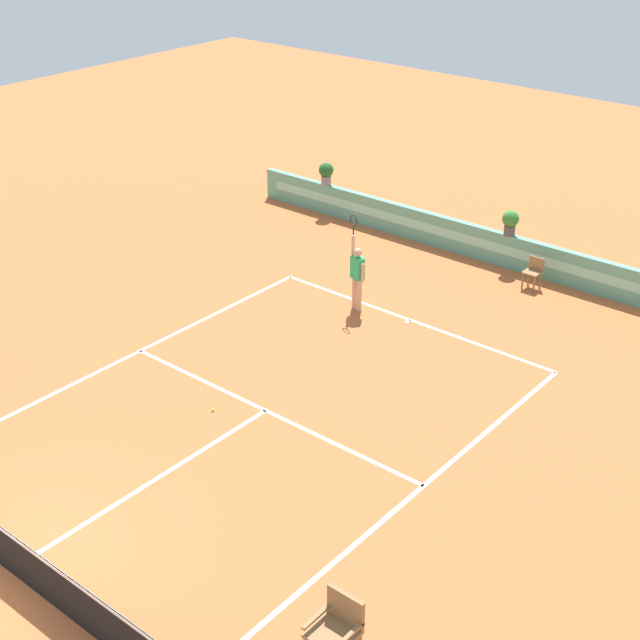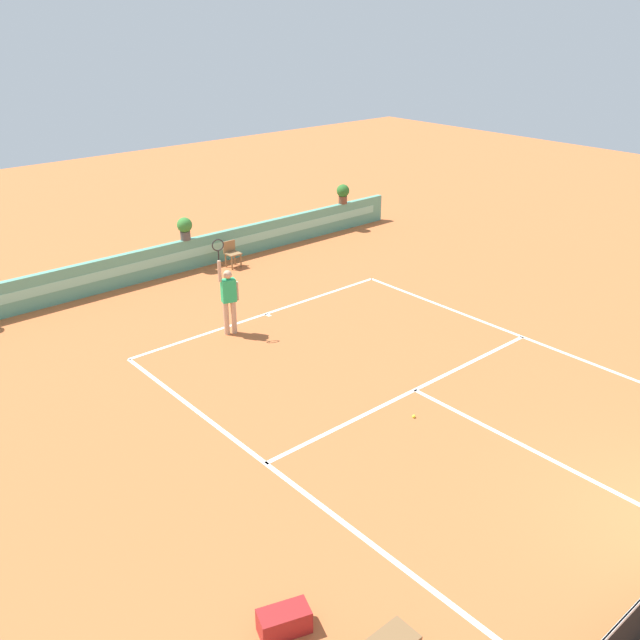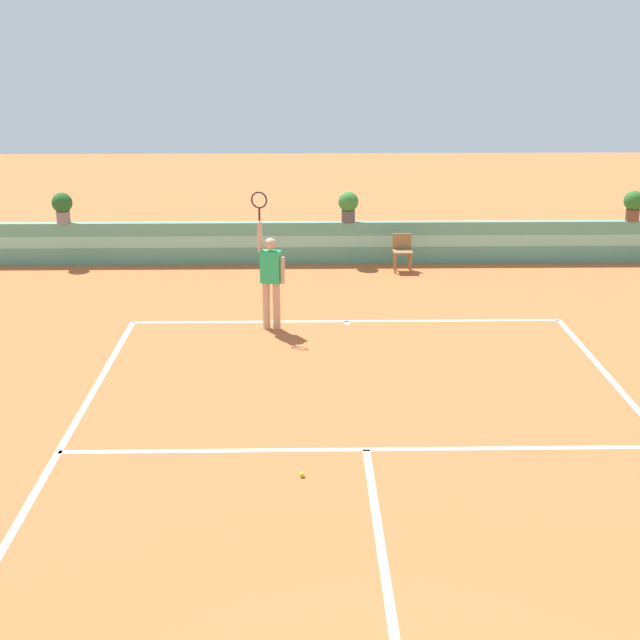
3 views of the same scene
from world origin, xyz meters
TOP-DOWN VIEW (x-y plane):
  - ground_plane at (0.00, 6.00)m, footprint 60.00×60.00m
  - court_lines at (0.00, 6.72)m, footprint 8.32×11.94m
  - back_wall_barrier at (0.00, 16.39)m, footprint 18.00×0.21m
  - ball_kid_chair at (1.46, 15.66)m, footprint 0.44×0.44m
  - tennis_player at (-1.43, 11.49)m, footprint 0.60×0.31m
  - tennis_ball_near_baseline at (-0.86, 5.66)m, footprint 0.07×0.07m
  - potted_plant_far_right at (7.02, 16.39)m, footprint 0.48×0.48m
  - potted_plant_far_left at (-6.48, 16.39)m, footprint 0.48×0.48m
  - potted_plant_centre at (0.24, 16.39)m, footprint 0.48×0.48m

SIDE VIEW (x-z plane):
  - ground_plane at x=0.00m, z-range 0.00..0.00m
  - court_lines at x=0.00m, z-range 0.00..0.01m
  - tennis_ball_near_baseline at x=-0.86m, z-range 0.00..0.07m
  - ball_kid_chair at x=1.46m, z-range 0.05..0.90m
  - back_wall_barrier at x=0.00m, z-range 0.00..1.00m
  - tennis_player at x=-1.43m, z-range -0.24..2.34m
  - potted_plant_far_right at x=7.02m, z-range 1.05..1.78m
  - potted_plant_far_left at x=-6.48m, z-range 1.05..1.78m
  - potted_plant_centre at x=0.24m, z-range 1.05..1.78m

